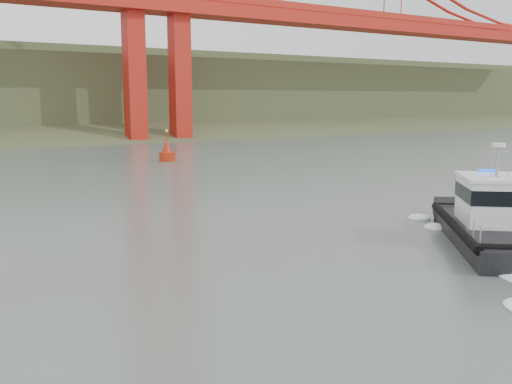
% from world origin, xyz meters
% --- Properties ---
extents(ground, '(400.00, 400.00, 0.00)m').
position_xyz_m(ground, '(0.00, 0.00, 0.00)').
color(ground, '#56665F').
rests_on(ground, ground).
extents(patrol_boat, '(9.70, 10.62, 5.14)m').
position_xyz_m(patrol_boat, '(9.20, 1.68, 1.29)').
color(patrol_boat, black).
rests_on(patrol_boat, ground).
extents(nav_buoy, '(1.83, 1.83, 3.82)m').
position_xyz_m(nav_buoy, '(10.75, 45.49, 1.00)').
color(nav_buoy, '#A8240B').
rests_on(nav_buoy, ground).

